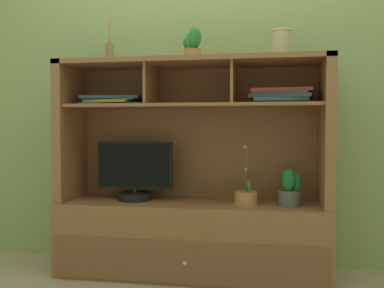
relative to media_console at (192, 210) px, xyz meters
The scene contains 11 objects.
floor_plane 0.42m from the media_console, 90.00° to the right, with size 6.00×6.00×0.02m, color tan.
back_wall 1.02m from the media_console, 90.00° to the left, with size 6.00×0.02×2.80m, color #8DA267.
media_console is the anchor object (origin of this frame).
tv_monitor 0.44m from the media_console, behind, with size 0.50×0.22×0.38m.
potted_orchid 0.36m from the media_console, ahead, with size 0.16×0.16×0.37m.
potted_fern 0.62m from the media_console, ahead, with size 0.16×0.16×0.23m.
magazine_stack_left 0.88m from the media_console, behind, with size 0.42×0.27×0.06m.
magazine_stack_centre 0.90m from the media_console, ahead, with size 0.39×0.30×0.09m.
diffuser_bottle 1.15m from the media_console, behind, with size 0.06×0.06×0.30m.
potted_succulent 1.05m from the media_console, 59.01° to the left, with size 0.12×0.13×0.21m.
ceramic_vase 1.17m from the media_console, ahead, with size 0.12×0.12×0.17m.
Camera 1 is at (0.46, -2.69, 0.94)m, focal length 40.48 mm.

